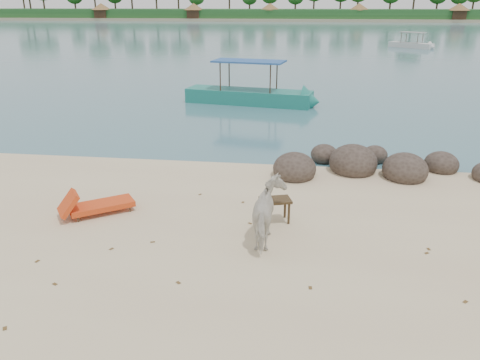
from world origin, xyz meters
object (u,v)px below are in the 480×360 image
object	(u,v)px
cow	(270,215)
boat_near	(249,68)
side_table	(275,212)
lounge_chair	(101,203)
boulders	(371,166)

from	to	relation	value
cow	boat_near	world-z (taller)	boat_near
cow	side_table	xyz separation A→B (m)	(0.06, 0.95, -0.36)
side_table	lounge_chair	size ratio (longest dim) A/B	0.37
side_table	boulders	bearing A→B (deg)	37.87
boulders	boat_near	distance (m)	11.02
boulders	lounge_chair	xyz separation A→B (m)	(-6.64, -3.73, 0.07)
cow	lounge_chair	bearing A→B (deg)	-15.16
boulders	boat_near	bearing A→B (deg)	115.48
cow	boat_near	bearing A→B (deg)	-84.23
side_table	boat_near	xyz separation A→B (m)	(-2.12, 13.54, 1.43)
lounge_chair	boat_near	distance (m)	13.79
boulders	boat_near	xyz separation A→B (m)	(-4.70, 9.85, 1.49)
boat_near	boulders	bearing A→B (deg)	-54.49
boulders	cow	distance (m)	5.35
lounge_chair	boat_near	bearing A→B (deg)	46.19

